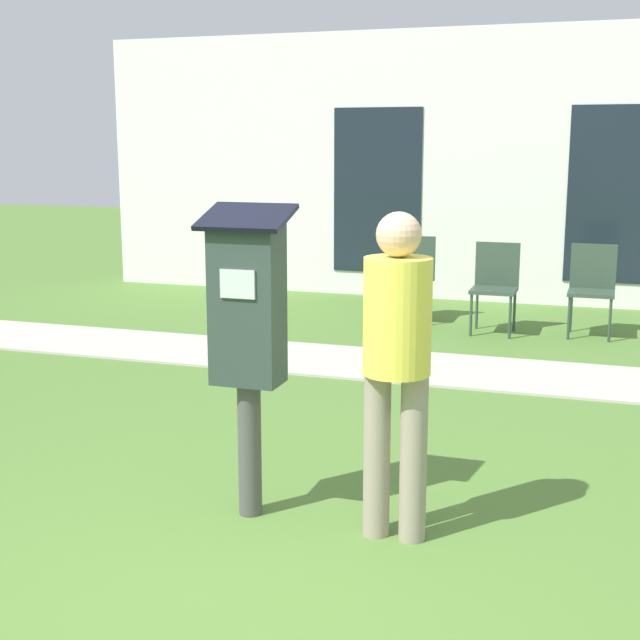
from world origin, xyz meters
TOP-DOWN VIEW (x-y plane):
  - ground_plane at (0.00, 0.00)m, footprint 40.00×40.00m
  - sidewalk at (0.00, 4.08)m, footprint 12.00×1.10m
  - building_facade at (0.00, 7.63)m, footprint 10.00×0.26m
  - parking_meter at (-0.30, 0.84)m, footprint 0.44×0.31m
  - person_standing at (0.47, 0.81)m, footprint 0.32×0.32m
  - outdoor_chair_left at (-0.64, 6.13)m, footprint 0.44×0.44m
  - outdoor_chair_middle at (0.29, 5.79)m, footprint 0.44×0.44m
  - outdoor_chair_right at (1.22, 5.94)m, footprint 0.44×0.44m

SIDE VIEW (x-z plane):
  - ground_plane at x=0.00m, z-range 0.00..0.00m
  - sidewalk at x=0.00m, z-range 0.00..0.02m
  - outdoor_chair_left at x=-0.64m, z-range 0.08..0.98m
  - outdoor_chair_middle at x=0.29m, z-range 0.08..0.98m
  - outdoor_chair_right at x=1.22m, z-range 0.08..0.98m
  - person_standing at x=0.47m, z-range 0.14..1.72m
  - parking_meter at x=-0.30m, z-range 0.22..1.81m
  - building_facade at x=0.00m, z-range 0.00..3.20m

